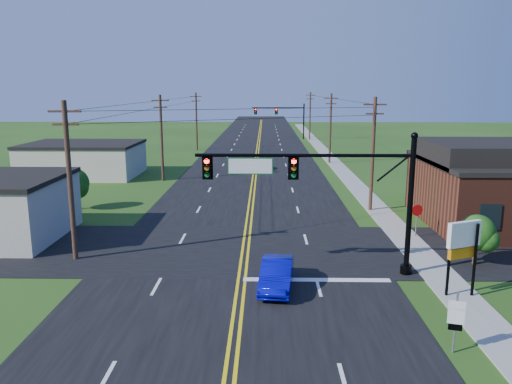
{
  "coord_description": "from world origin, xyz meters",
  "views": [
    {
      "loc": [
        1.34,
        -17.03,
        9.61
      ],
      "look_at": [
        0.85,
        10.0,
        3.99
      ],
      "focal_mm": 35.0,
      "sensor_mm": 36.0,
      "label": 1
    }
  ],
  "objects_px": {
    "signal_mast_main": "(324,186)",
    "route_sign": "(456,318)",
    "blue_car": "(277,275)",
    "stop_sign": "(417,214)",
    "signal_mast_far": "(281,115)"
  },
  "relations": [
    {
      "from": "signal_mast_main",
      "to": "route_sign",
      "type": "relative_size",
      "value": 4.74
    },
    {
      "from": "route_sign",
      "to": "blue_car",
      "type": "bearing_deg",
      "value": 152.97
    },
    {
      "from": "signal_mast_main",
      "to": "signal_mast_far",
      "type": "xyz_separation_m",
      "value": [
        0.1,
        72.0,
        -0.2
      ]
    },
    {
      "from": "route_sign",
      "to": "stop_sign",
      "type": "height_order",
      "value": "route_sign"
    },
    {
      "from": "signal_mast_far",
      "to": "stop_sign",
      "type": "xyz_separation_m",
      "value": [
        6.84,
        -65.31,
        -2.94
      ]
    },
    {
      "from": "signal_mast_main",
      "to": "blue_car",
      "type": "relative_size",
      "value": 2.66
    },
    {
      "from": "stop_sign",
      "to": "signal_mast_far",
      "type": "bearing_deg",
      "value": 84.13
    },
    {
      "from": "signal_mast_main",
      "to": "stop_sign",
      "type": "xyz_separation_m",
      "value": [
        6.94,
        6.69,
        -3.14
      ]
    },
    {
      "from": "signal_mast_far",
      "to": "route_sign",
      "type": "height_order",
      "value": "signal_mast_far"
    },
    {
      "from": "stop_sign",
      "to": "route_sign",
      "type": "bearing_deg",
      "value": -113.16
    },
    {
      "from": "route_sign",
      "to": "stop_sign",
      "type": "relative_size",
      "value": 1.07
    },
    {
      "from": "signal_mast_far",
      "to": "stop_sign",
      "type": "height_order",
      "value": "signal_mast_far"
    },
    {
      "from": "blue_car",
      "to": "signal_mast_far",
      "type": "bearing_deg",
      "value": 93.77
    },
    {
      "from": "blue_car",
      "to": "route_sign",
      "type": "relative_size",
      "value": 1.78
    },
    {
      "from": "blue_car",
      "to": "route_sign",
      "type": "bearing_deg",
      "value": -37.39
    }
  ]
}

